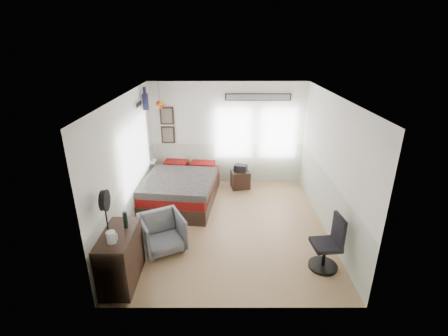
# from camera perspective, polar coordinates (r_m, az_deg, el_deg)

# --- Properties ---
(ground_plane) EXTENTS (4.00, 4.50, 0.01)m
(ground_plane) POSITION_cam_1_polar(r_m,az_deg,el_deg) (6.96, 0.84, -10.10)
(ground_plane) COLOR #A97F4A
(room_shell) EXTENTS (4.02, 4.52, 2.71)m
(room_shell) POSITION_cam_1_polar(r_m,az_deg,el_deg) (6.43, 0.20, 3.11)
(room_shell) COLOR white
(room_shell) RESTS_ON ground_plane
(wall_decor) EXTENTS (3.55, 1.32, 1.44)m
(wall_decor) POSITION_cam_1_polar(r_m,az_deg,el_deg) (8.08, -7.27, 10.42)
(wall_decor) COLOR black
(wall_decor) RESTS_ON room_shell
(bed) EXTENTS (1.78, 2.35, 0.70)m
(bed) POSITION_cam_1_polar(r_m,az_deg,el_deg) (7.82, -7.43, -3.60)
(bed) COLOR #331F16
(bed) RESTS_ON ground_plane
(dresser) EXTENTS (0.48, 1.00, 0.90)m
(dresser) POSITION_cam_1_polar(r_m,az_deg,el_deg) (5.57, -17.69, -14.77)
(dresser) COLOR #331F16
(dresser) RESTS_ON ground_plane
(armchair) EXTENTS (1.00, 1.01, 0.69)m
(armchair) POSITION_cam_1_polar(r_m,az_deg,el_deg) (6.20, -10.79, -11.15)
(armchair) COLOR slate
(armchair) RESTS_ON ground_plane
(nightstand) EXTENTS (0.53, 0.45, 0.46)m
(nightstand) POSITION_cam_1_polar(r_m,az_deg,el_deg) (8.51, 2.89, -2.06)
(nightstand) COLOR #331F16
(nightstand) RESTS_ON ground_plane
(task_chair) EXTENTS (0.50, 0.50, 0.99)m
(task_chair) POSITION_cam_1_polar(r_m,az_deg,el_deg) (5.89, 17.89, -13.13)
(task_chair) COLOR black
(task_chair) RESTS_ON ground_plane
(kettle) EXTENTS (0.16, 0.13, 0.18)m
(kettle) POSITION_cam_1_polar(r_m,az_deg,el_deg) (5.09, -19.22, -11.42)
(kettle) COLOR silver
(kettle) RESTS_ON dresser
(bottle) EXTENTS (0.07, 0.07, 0.27)m
(bottle) POSITION_cam_1_polar(r_m,az_deg,el_deg) (5.37, -16.98, -8.70)
(bottle) COLOR black
(bottle) RESTS_ON dresser
(stand_fan) EXTENTS (0.10, 0.32, 0.78)m
(stand_fan) POSITION_cam_1_polar(r_m,az_deg,el_deg) (4.98, -20.26, -5.52)
(stand_fan) COLOR black
(stand_fan) RESTS_ON dresser
(black_bag) EXTENTS (0.37, 0.30, 0.19)m
(black_bag) POSITION_cam_1_polar(r_m,az_deg,el_deg) (8.38, 2.93, -0.04)
(black_bag) COLOR black
(black_bag) RESTS_ON nightstand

